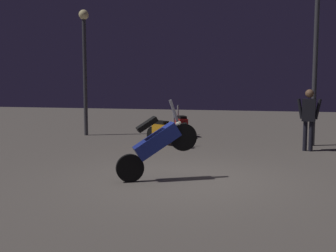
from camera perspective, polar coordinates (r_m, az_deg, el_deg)
name	(u,v)px	position (r m, az deg, el deg)	size (l,w,h in m)	color
ground_plane	(183,179)	(8.59, 2.08, -7.29)	(40.00, 40.00, 0.00)	#605951
motorcycle_blue_foreground	(157,144)	(8.35, -1.57, -2.47)	(1.52, 0.86, 1.63)	black
motorcycle_orange_parked_left	(166,132)	(12.85, -0.33, -0.78)	(1.45, 0.98, 1.11)	black
motorcycle_red_parked_right	(181,124)	(15.02, 1.73, 0.24)	(0.84, 1.53, 1.11)	black
person_rider_beside	(309,114)	(12.47, 18.74, 1.55)	(0.67, 0.30, 1.76)	black
streetlamp_near	(85,55)	(15.57, -11.37, 9.49)	(0.36, 0.36, 4.54)	#38383D
streetlamp_far	(317,28)	(13.62, 19.69, 12.59)	(0.36, 0.36, 5.78)	#38383D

